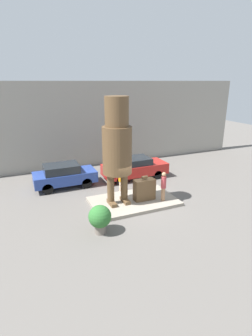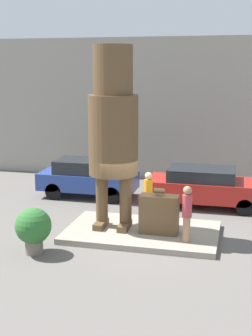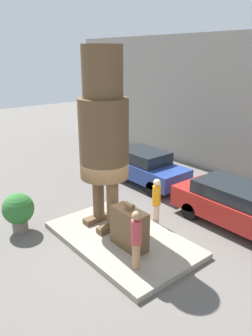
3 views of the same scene
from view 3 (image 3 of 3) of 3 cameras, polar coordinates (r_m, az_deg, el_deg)
The scene contains 9 objects.
ground_plane at distance 11.08m, azimuth -0.73°, elevation -12.69°, with size 60.00×60.00×0.00m, color #605B56.
pedestal at distance 11.04m, azimuth -0.73°, elevation -12.27°, with size 4.99×3.04×0.19m.
statue_figure at distance 10.47m, azimuth -3.93°, elevation 7.10°, with size 1.61×1.61×5.95m.
giant_suitcase at distance 10.17m, azimuth 0.58°, elevation -10.44°, with size 1.24×0.55×1.49m.
tourist at distance 9.07m, azimuth 1.81°, elevation -12.04°, with size 0.30×0.30×1.76m.
parked_car_blue at distance 15.40m, azimuth 3.46°, elevation 0.25°, with size 4.10×1.80×1.61m.
parked_car_red at distance 12.25m, azimuth 18.83°, elevation -6.11°, with size 4.73×1.88×1.56m.
planter_pot at distance 11.89m, azimuth -18.24°, elevation -6.97°, with size 1.08×1.08×1.40m.
worker_hivis at distance 11.71m, azimuth 5.33°, elevation -5.57°, with size 0.30×0.30×1.76m.
Camera 3 is at (7.34, -5.88, 5.87)m, focal length 35.00 mm.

